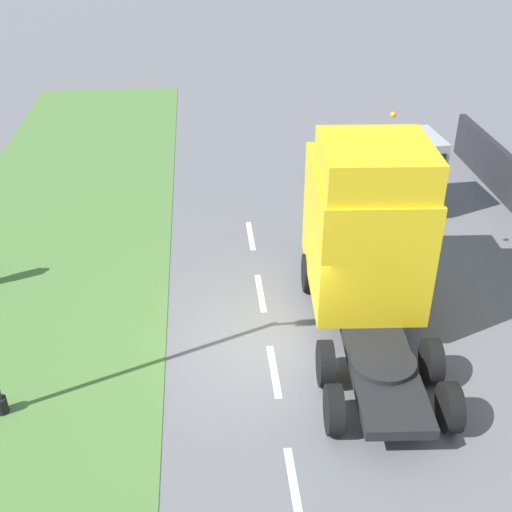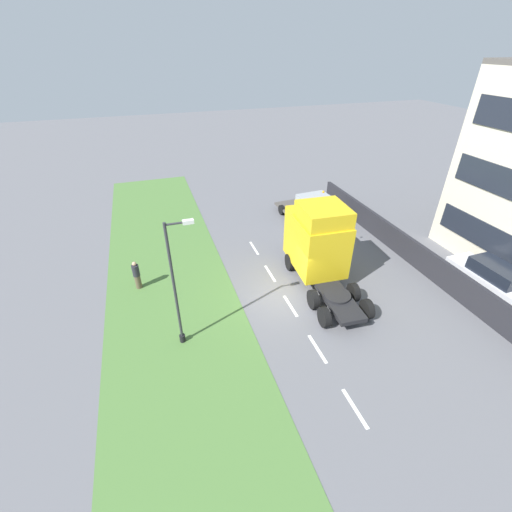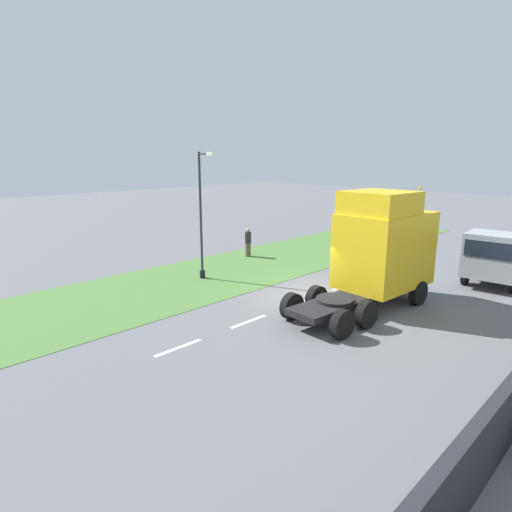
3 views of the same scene
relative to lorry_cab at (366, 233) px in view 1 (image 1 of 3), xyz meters
The scene contains 5 objects.
ground_plane 3.66m from the lorry_cab, 150.99° to the right, with size 120.00×120.00×0.00m, color slate.
grass_verge 8.86m from the lorry_cab, behind, with size 7.00×44.00×0.01m.
lane_markings 3.97m from the lorry_cab, 139.88° to the right, with size 0.16×14.60×0.00m.
lorry_cab is the anchor object (origin of this frame).
flatbed_truck 6.67m from the lorry_cab, 66.84° to the left, with size 2.58×5.65×2.65m.
Camera 1 is at (-1.44, -11.86, 9.85)m, focal length 45.00 mm.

